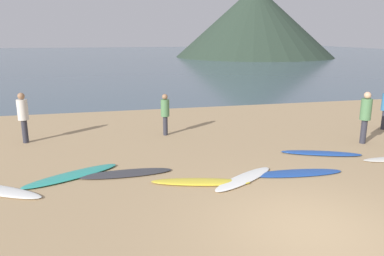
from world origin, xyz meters
TOP-DOWN VIEW (x-y plane):
  - ground_plane at (0.00, 10.00)m, footprint 120.00×120.00m
  - ocean_water at (0.00, 62.98)m, footprint 140.00×100.00m
  - headland_hill at (21.83, 56.12)m, footprint 26.71×26.71m
  - surfboard_1 at (-4.78, 4.06)m, footprint 2.63×1.82m
  - surfboard_2 at (-3.36, 3.91)m, footprint 2.54×0.63m
  - surfboard_3 at (-1.52, 2.83)m, footprint 2.60×1.13m
  - surfboard_4 at (-0.35, 2.78)m, footprint 2.22×1.72m
  - surfboard_5 at (1.21, 2.86)m, footprint 2.65×0.79m
  - surfboard_6 at (2.83, 4.27)m, footprint 2.50×1.35m
  - person_0 at (4.98, 5.09)m, footprint 0.37×0.37m
  - person_2 at (-6.60, 7.92)m, footprint 0.36×0.36m
  - person_3 at (-1.61, 7.80)m, footprint 0.32×0.32m

SIDE VIEW (x-z plane):
  - ground_plane at x=0.00m, z-range -0.20..0.00m
  - ocean_water at x=0.00m, z-range 0.00..0.00m
  - surfboard_5 at x=1.21m, z-range 0.00..0.06m
  - surfboard_2 at x=-3.36m, z-range 0.00..0.07m
  - surfboard_4 at x=-0.35m, z-range 0.00..0.08m
  - surfboard_3 at x=-1.52m, z-range 0.00..0.08m
  - surfboard_6 at x=2.83m, z-range 0.00..0.09m
  - surfboard_1 at x=-4.78m, z-range 0.00..0.09m
  - person_3 at x=-1.61m, z-range 0.14..1.72m
  - person_2 at x=-6.60m, z-range 0.16..1.94m
  - person_0 at x=4.98m, z-range 0.16..1.99m
  - headland_hill at x=21.83m, z-range 0.00..11.74m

